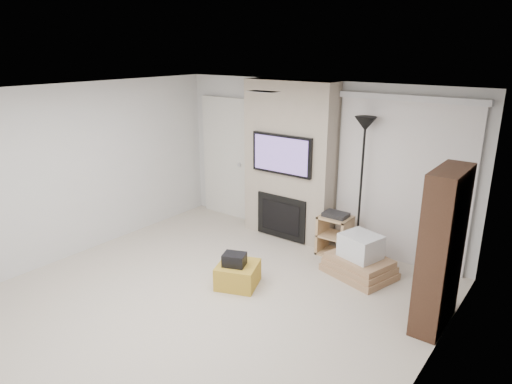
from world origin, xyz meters
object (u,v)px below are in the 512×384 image
Objects in this scene: ottoman at (238,275)px; box_stack at (360,260)px; av_stand at (335,233)px; floor_lamp at (364,148)px; bookshelf at (441,250)px.

box_stack is (1.14, 1.21, 0.07)m from ottoman.
av_stand is at bearing 146.67° from box_stack.
box_stack is (0.58, -0.38, -0.12)m from av_stand.
floor_lamp is at bearing 64.34° from ottoman.
ottoman is 1.70m from av_stand.
floor_lamp is 1.97m from bookshelf.
bookshelf is (1.73, -0.95, 0.55)m from av_stand.
box_stack is 1.45m from bookshelf.
bookshelf is (1.45, -1.12, -0.73)m from floor_lamp.
bookshelf is at bearing -37.68° from floor_lamp.
ottoman is at bearing -133.34° from box_stack.
bookshelf reaches higher than ottoman.
floor_lamp is 2.02× the size of box_stack.
floor_lamp is at bearing 142.32° from bookshelf.
av_stand is 0.37× the size of bookshelf.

